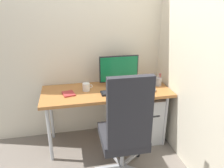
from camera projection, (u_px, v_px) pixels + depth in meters
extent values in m
plane|color=slate|center=(107.00, 140.00, 2.95)|extent=(8.00, 8.00, 0.00)
cube|color=beige|center=(101.00, 32.00, 2.76)|extent=(3.42, 0.04, 2.80)
cube|color=beige|center=(184.00, 38.00, 2.36)|extent=(0.04, 2.48, 2.80)
cube|color=#B27038|center=(106.00, 91.00, 2.69)|extent=(1.57, 0.62, 0.04)
cylinder|color=silver|center=(50.00, 134.00, 2.47)|extent=(0.04, 0.04, 0.71)
cylinder|color=silver|center=(165.00, 121.00, 2.75)|extent=(0.04, 0.04, 0.71)
cylinder|color=silver|center=(51.00, 115.00, 2.90)|extent=(0.04, 0.04, 0.71)
cylinder|color=silver|center=(151.00, 105.00, 3.18)|extent=(0.04, 0.04, 0.71)
cube|color=#B2B5BA|center=(108.00, 167.00, 2.39)|extent=(0.30, 0.04, 0.03)
sphere|color=black|center=(138.00, 155.00, 2.64)|extent=(0.05, 0.05, 0.05)
cube|color=#B2B5BA|center=(130.00, 159.00, 2.52)|extent=(0.27, 0.20, 0.03)
sphere|color=black|center=(109.00, 153.00, 2.68)|extent=(0.05, 0.05, 0.05)
cube|color=#B2B5BA|center=(115.00, 158.00, 2.54)|extent=(0.12, 0.30, 0.03)
cylinder|color=#B2B5BA|center=(122.00, 153.00, 2.35)|extent=(0.04, 0.04, 0.32)
cube|color=#2D2D33|center=(122.00, 136.00, 2.28)|extent=(0.46, 0.49, 0.11)
cube|color=#2D2D33|center=(130.00, 114.00, 1.91)|extent=(0.41, 0.07, 0.70)
cube|color=silver|center=(144.00, 116.00, 2.94)|extent=(0.41, 0.49, 0.63)
cube|color=#262628|center=(152.00, 117.00, 2.67)|extent=(0.20, 0.01, 0.02)
cube|color=black|center=(119.00, 85.00, 2.83)|extent=(0.19, 0.15, 0.01)
cube|color=black|center=(119.00, 82.00, 2.83)|extent=(0.04, 0.02, 0.05)
cube|color=black|center=(119.00, 69.00, 2.77)|extent=(0.50, 0.02, 0.34)
cube|color=#14723F|center=(119.00, 69.00, 2.75)|extent=(0.48, 0.01, 0.31)
cube|color=black|center=(120.00, 92.00, 2.60)|extent=(0.46, 0.13, 0.02)
cube|color=black|center=(120.00, 91.00, 2.60)|extent=(0.42, 0.11, 0.00)
ellipsoid|color=#9EA0A5|center=(153.00, 89.00, 2.65)|extent=(0.07, 0.11, 0.04)
cylinder|color=#9EA0A5|center=(158.00, 82.00, 2.81)|extent=(0.08, 0.08, 0.11)
cylinder|color=silver|center=(158.00, 77.00, 2.79)|extent=(0.04, 0.02, 0.14)
cylinder|color=silver|center=(159.00, 76.00, 2.79)|extent=(0.04, 0.02, 0.14)
torus|color=#337FD8|center=(158.00, 81.00, 2.81)|extent=(0.03, 0.04, 0.01)
cylinder|color=red|center=(160.00, 78.00, 2.79)|extent=(0.02, 0.02, 0.13)
cylinder|color=red|center=(159.00, 78.00, 2.81)|extent=(0.01, 0.02, 0.12)
cube|color=#B23333|center=(69.00, 94.00, 2.56)|extent=(0.16, 0.19, 0.02)
cylinder|color=white|center=(86.00, 87.00, 2.65)|extent=(0.09, 0.09, 0.10)
torus|color=white|center=(91.00, 86.00, 2.66)|extent=(0.05, 0.01, 0.05)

